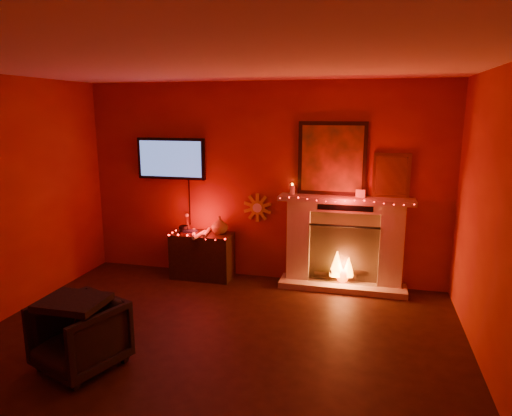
# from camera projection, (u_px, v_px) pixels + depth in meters

# --- Properties ---
(room) EXTENTS (5.00, 5.00, 5.00)m
(room) POSITION_uv_depth(u_px,v_px,m) (193.00, 227.00, 3.86)
(room) COLOR black
(room) RESTS_ON ground
(floor) EXTENTS (5.00, 5.00, 0.00)m
(floor) POSITION_uv_depth(u_px,v_px,m) (198.00, 370.00, 4.14)
(floor) COLOR black
(floor) RESTS_ON ground
(fireplace) EXTENTS (1.72, 0.40, 2.18)m
(fireplace) POSITION_uv_depth(u_px,v_px,m) (344.00, 234.00, 5.99)
(fireplace) COLOR beige
(fireplace) RESTS_ON floor
(tv) EXTENTS (1.00, 0.07, 1.24)m
(tv) POSITION_uv_depth(u_px,v_px,m) (171.00, 159.00, 6.43)
(tv) COLOR black
(tv) RESTS_ON room
(sunburst_clock) EXTENTS (0.40, 0.03, 0.40)m
(sunburst_clock) POSITION_uv_depth(u_px,v_px,m) (257.00, 208.00, 6.30)
(sunburst_clock) COLOR gold
(sunburst_clock) RESTS_ON room
(console_table) EXTENTS (0.84, 0.56, 0.89)m
(console_table) POSITION_uv_depth(u_px,v_px,m) (203.00, 253.00, 6.40)
(console_table) COLOR black
(console_table) RESTS_ON floor
(armchair) EXTENTS (0.87, 0.89, 0.63)m
(armchair) POSITION_uv_depth(u_px,v_px,m) (79.00, 336.00, 4.13)
(armchair) COLOR black
(armchair) RESTS_ON floor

